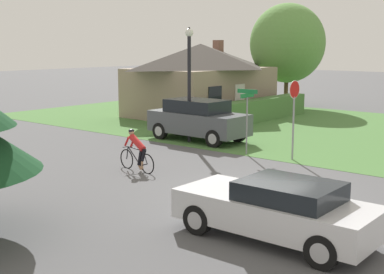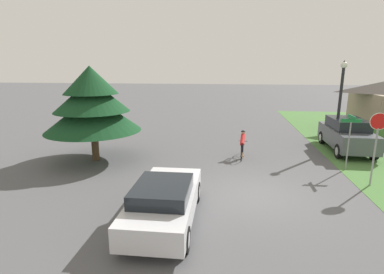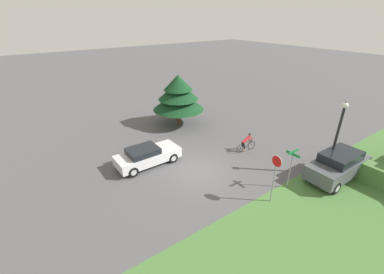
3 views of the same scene
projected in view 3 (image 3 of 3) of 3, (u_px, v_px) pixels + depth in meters
The scene contains 8 objects.
ground_plane at pixel (199, 172), 17.08m from camera, with size 140.00×140.00×0.00m, color #515154.
sedan_left_lane at pixel (147, 156), 17.66m from camera, with size 1.89×4.45×1.35m.
cyclist at pixel (246, 143), 19.39m from camera, with size 0.44×1.79×1.43m.
parked_suv_right at pixel (338, 165), 16.09m from camera, with size 2.00×4.57×1.82m.
stop_sign at pixel (275, 171), 13.54m from camera, with size 0.66×0.07×2.93m.
street_lamp at pixel (338, 131), 15.60m from camera, with size 0.35×0.35×4.96m.
street_name_sign at pixel (291, 162), 14.83m from camera, with size 0.90×0.90×2.53m.
conifer_tall_near at pixel (178, 95), 23.19m from camera, with size 4.67×4.67×4.69m.
Camera 3 is at (11.44, -8.70, 9.52)m, focal length 24.00 mm.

